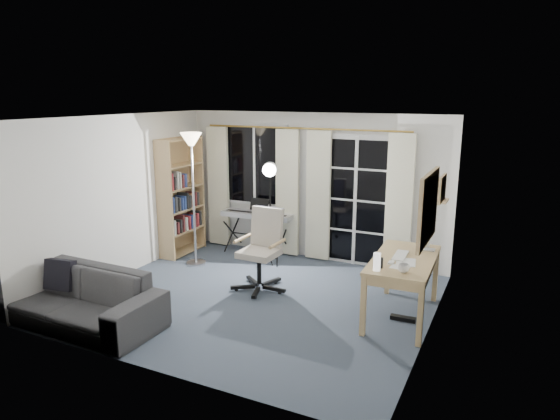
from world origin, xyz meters
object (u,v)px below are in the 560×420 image
object	(u,v)px
desk	(404,266)
bookshelf	(179,199)
monitor	(429,228)
keyboard_piano	(257,216)
office_chair	(264,241)
sofa	(72,288)
studio_light	(270,182)
mug	(404,267)
torchiere_lamp	(192,159)

from	to	relation	value
desk	bookshelf	bearing A→B (deg)	165.04
bookshelf	monitor	distance (m)	4.23
keyboard_piano	monitor	xyz separation A→B (m)	(2.96, -0.93, 0.37)
office_chair	sofa	bearing A→B (deg)	-125.78
studio_light	monitor	world-z (taller)	studio_light
monitor	sofa	world-z (taller)	monitor
keyboard_piano	studio_light	distance (m)	0.92
desk	office_chair	bearing A→B (deg)	173.70
keyboard_piano	mug	distance (m)	3.43
torchiere_lamp	studio_light	bearing A→B (deg)	22.10
keyboard_piano	studio_light	size ratio (longest dim) A/B	0.73
desk	monitor	world-z (taller)	monitor
torchiere_lamp	keyboard_piano	xyz separation A→B (m)	(0.66, 0.87, -1.02)
monitor	mug	xyz separation A→B (m)	(-0.10, -0.95, -0.23)
studio_light	monitor	xyz separation A→B (m)	(2.50, -0.52, -0.32)
office_chair	mug	bearing A→B (deg)	-15.69
monitor	sofa	size ratio (longest dim) A/B	0.24
sofa	monitor	bearing A→B (deg)	32.50
keyboard_piano	office_chair	distance (m)	1.46
torchiere_lamp	desk	bearing A→B (deg)	-8.60
monitor	sofa	xyz separation A→B (m)	(-3.71, -2.31, -0.61)
desk	sofa	bearing A→B (deg)	-154.21
office_chair	sofa	size ratio (longest dim) A/B	0.51
studio_light	office_chair	xyz separation A→B (m)	(0.32, -0.83, -0.70)
monitor	torchiere_lamp	bearing A→B (deg)	176.80
bookshelf	mug	xyz separation A→B (m)	(4.10, -1.41, -0.12)
desk	mug	xyz separation A→B (m)	(0.10, -0.50, 0.16)
bookshelf	studio_light	bearing A→B (deg)	1.76
bookshelf	desk	distance (m)	4.12
studio_light	sofa	distance (m)	3.21
bookshelf	keyboard_piano	world-z (taller)	bookshelf
office_chair	desk	bearing A→B (deg)	-2.67
keyboard_piano	desk	bearing A→B (deg)	-28.30
keyboard_piano	desk	xyz separation A→B (m)	(2.76, -1.38, -0.02)
desk	monitor	bearing A→B (deg)	64.27
keyboard_piano	monitor	size ratio (longest dim) A/B	2.28
keyboard_piano	mug	xyz separation A→B (m)	(2.86, -1.88, 0.14)
torchiere_lamp	desk	size ratio (longest dim) A/B	1.46
torchiere_lamp	monitor	xyz separation A→B (m)	(3.62, -0.07, -0.65)
torchiere_lamp	bookshelf	bearing A→B (deg)	146.05
keyboard_piano	desk	world-z (taller)	keyboard_piano
bookshelf	monitor	size ratio (longest dim) A/B	3.61
studio_light	torchiere_lamp	bearing A→B (deg)	179.33
bookshelf	sofa	distance (m)	2.86
sofa	keyboard_piano	bearing A→B (deg)	77.57
bookshelf	sofa	xyz separation A→B (m)	(0.49, -2.77, -0.50)
torchiere_lamp	desk	world-z (taller)	torchiere_lamp
bookshelf	torchiere_lamp	distance (m)	1.04
studio_light	office_chair	world-z (taller)	studio_light
mug	desk	bearing A→B (deg)	101.31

